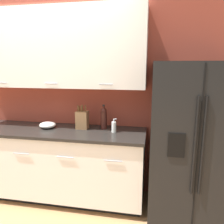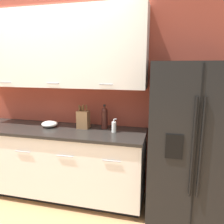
% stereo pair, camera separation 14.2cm
% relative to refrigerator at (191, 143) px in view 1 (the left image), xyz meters
% --- Properties ---
extents(wall_back, '(10.00, 0.39, 2.60)m').
position_rel_refrigerator_xyz_m(wall_back, '(-1.77, 0.33, 0.64)').
color(wall_back, '#993D2D').
rests_on(wall_back, ground_plane).
extents(counter_unit, '(2.28, 0.64, 0.93)m').
position_rel_refrigerator_xyz_m(counter_unit, '(-1.64, 0.05, -0.40)').
color(counter_unit, black).
rests_on(counter_unit, ground_plane).
extents(refrigerator, '(0.90, 0.74, 1.75)m').
position_rel_refrigerator_xyz_m(refrigerator, '(0.00, 0.00, 0.00)').
color(refrigerator, black).
rests_on(refrigerator, ground_plane).
extents(knife_block, '(0.15, 0.12, 0.30)m').
position_rel_refrigerator_xyz_m(knife_block, '(-1.30, 0.15, 0.17)').
color(knife_block, olive).
rests_on(knife_block, counter_unit).
extents(wine_bottle, '(0.08, 0.08, 0.31)m').
position_rel_refrigerator_xyz_m(wine_bottle, '(-1.03, 0.19, 0.19)').
color(wine_bottle, '#3D1914').
rests_on(wine_bottle, counter_unit).
extents(soap_dispenser, '(0.06, 0.06, 0.17)m').
position_rel_refrigerator_xyz_m(soap_dispenser, '(-0.88, 0.07, 0.12)').
color(soap_dispenser, white).
rests_on(soap_dispenser, counter_unit).
extents(mixing_bowl, '(0.21, 0.21, 0.08)m').
position_rel_refrigerator_xyz_m(mixing_bowl, '(-1.75, 0.09, 0.09)').
color(mixing_bowl, white).
rests_on(mixing_bowl, counter_unit).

